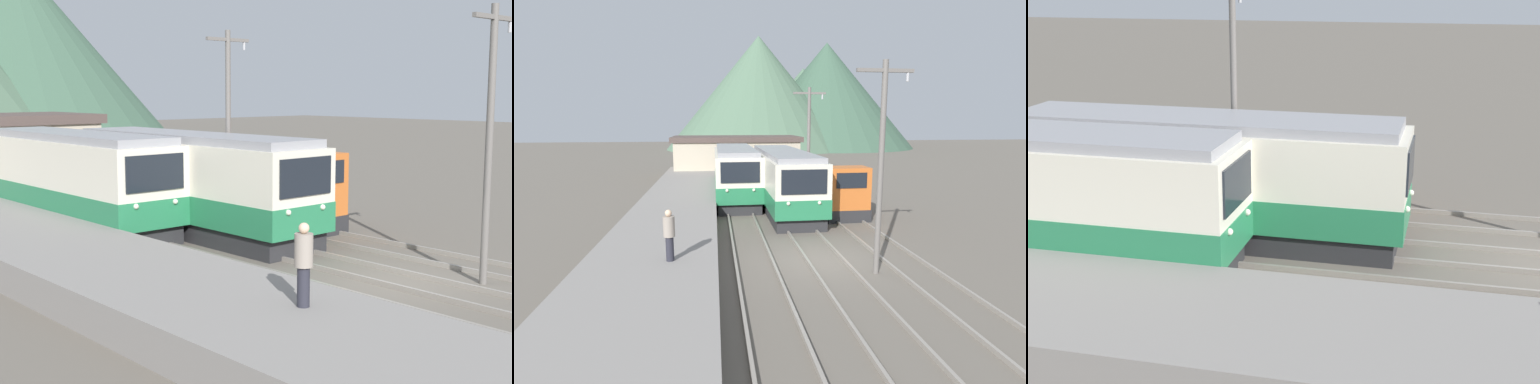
{
  "view_description": "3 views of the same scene",
  "coord_description": "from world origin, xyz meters",
  "views": [
    {
      "loc": [
        -15.64,
        -11.44,
        5.21
      ],
      "look_at": [
        -0.07,
        5.76,
        1.94
      ],
      "focal_mm": 50.0,
      "sensor_mm": 36.0,
      "label": 1
    },
    {
      "loc": [
        -4.04,
        -14.72,
        5.44
      ],
      "look_at": [
        -1.18,
        5.8,
        1.79
      ],
      "focal_mm": 28.0,
      "sensor_mm": 36.0,
      "label": 2
    },
    {
      "loc": [
        -19.03,
        2.67,
        7.65
      ],
      "look_at": [
        0.34,
        7.37,
        1.52
      ],
      "focal_mm": 50.0,
      "sensor_mm": 36.0,
      "label": 3
    }
  ],
  "objects": [
    {
      "name": "ground_plane",
      "position": [
        0.0,
        0.0,
        0.0
      ],
      "size": [
        200.0,
        200.0,
        0.0
      ],
      "primitive_type": "plane",
      "color": "#665E54"
    },
    {
      "name": "platform_left",
      "position": [
        -6.25,
        0.0,
        0.45
      ],
      "size": [
        4.5,
        54.0,
        0.9
      ],
      "primitive_type": "cube",
      "color": "gray",
      "rests_on": "ground"
    },
    {
      "name": "track_left",
      "position": [
        -2.6,
        0.0,
        0.07
      ],
      "size": [
        1.54,
        60.0,
        0.14
      ],
      "color": "gray",
      "rests_on": "ground"
    },
    {
      "name": "track_center",
      "position": [
        0.2,
        0.0,
        0.07
      ],
      "size": [
        1.54,
        60.0,
        0.14
      ],
      "color": "gray",
      "rests_on": "ground"
    },
    {
      "name": "track_right",
      "position": [
        3.2,
        0.0,
        0.07
      ],
      "size": [
        1.54,
        60.0,
        0.14
      ],
      "color": "gray",
      "rests_on": "ground"
    },
    {
      "name": "commuter_train_left",
      "position": [
        -2.6,
        13.29,
        1.71
      ],
      "size": [
        2.84,
        10.96,
        3.69
      ],
      "color": "#28282B",
      "rests_on": "ground"
    },
    {
      "name": "commuter_train_center",
      "position": [
        0.2,
        9.74,
        1.72
      ],
      "size": [
        2.84,
        12.08,
        3.7
      ],
      "color": "#28282B",
      "rests_on": "ground"
    },
    {
      "name": "shunting_locomotive",
      "position": [
        3.2,
        7.67,
        1.21
      ],
      "size": [
        2.4,
        4.81,
        3.0
      ],
      "color": "#28282B",
      "rests_on": "ground"
    },
    {
      "name": "catenary_mast_near",
      "position": [
        1.71,
        -1.55,
        4.07
      ],
      "size": [
        2.0,
        0.2,
        7.49
      ],
      "color": "slate",
      "rests_on": "ground"
    },
    {
      "name": "catenary_mast_mid",
      "position": [
        1.71,
        9.28,
        4.07
      ],
      "size": [
        2.0,
        0.2,
        7.49
      ],
      "color": "slate",
      "rests_on": "ground"
    },
    {
      "name": "person_on_platform",
      "position": [
        -5.57,
        -1.74,
        1.84
      ],
      "size": [
        0.38,
        0.38,
        1.73
      ],
      "color": "#282833",
      "rests_on": "platform_left"
    },
    {
      "name": "station_building",
      "position": [
        -1.82,
        26.0,
        2.03
      ],
      "size": [
        12.6,
        6.3,
        4.02
      ],
      "color": "beige",
      "rests_on": "ground"
    },
    {
      "name": "mountain_backdrop",
      "position": [
        13.14,
        70.94,
        10.62
      ],
      "size": [
        52.15,
        39.97,
        22.45
      ],
      "color": "#517056",
      "rests_on": "ground"
    }
  ]
}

